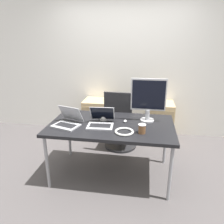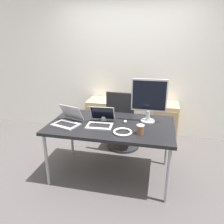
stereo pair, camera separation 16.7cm
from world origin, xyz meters
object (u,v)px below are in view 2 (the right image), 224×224
at_px(cabinet_left, 100,117).
at_px(laptop_right, 68,120).
at_px(office_chair, 123,128).
at_px(cable_coil, 123,132).
at_px(cabinet_right, 165,122).
at_px(laptop_left, 101,121).
at_px(coffee_cup_white, 104,117).
at_px(monitor, 149,99).
at_px(mouse, 125,121).
at_px(coffee_cup_brown, 140,129).

height_order(cabinet_left, laptop_right, laptop_right).
relative_size(office_chair, cable_coil, 4.56).
relative_size(cabinet_right, laptop_left, 1.97).
relative_size(office_chair, coffee_cup_white, 11.04).
distance_m(cabinet_right, coffee_cup_white, 1.49).
relative_size(cabinet_left, laptop_left, 1.97).
relative_size(cabinet_left, monitor, 1.23).
bearing_deg(cabinet_left, mouse, -59.59).
bearing_deg(coffee_cup_brown, laptop_right, 173.75).
height_order(monitor, cable_coil, monitor).
xyz_separation_m(laptop_left, laptop_right, (-0.43, -0.06, 0.00)).
height_order(laptop_right, coffee_cup_white, laptop_right).
bearing_deg(mouse, coffee_cup_white, 173.84).
distance_m(cabinet_left, coffee_cup_white, 1.28).
distance_m(coffee_cup_white, cable_coil, 0.49).
relative_size(laptop_left, monitor, 0.63).
xyz_separation_m(cabinet_right, coffee_cup_brown, (-0.32, -1.47, 0.47)).
bearing_deg(coffee_cup_brown, mouse, 126.55).
bearing_deg(coffee_cup_white, laptop_left, -89.37).
xyz_separation_m(cabinet_left, cabinet_right, (1.24, 0.00, 0.00)).
height_order(laptop_left, coffee_cup_brown, laptop_left).
height_order(office_chair, laptop_right, office_chair).
bearing_deg(cable_coil, cabinet_left, 115.27).
relative_size(laptop_left, laptop_right, 0.86).
bearing_deg(cabinet_right, mouse, -115.50).
xyz_separation_m(cabinet_left, coffee_cup_white, (0.38, -1.13, 0.46)).
relative_size(cabinet_right, coffee_cup_brown, 6.33).
xyz_separation_m(office_chair, cable_coil, (0.18, -1.02, 0.40)).
height_order(cabinet_left, mouse, mouse).
xyz_separation_m(monitor, coffee_cup_white, (-0.59, -0.07, -0.27)).
bearing_deg(coffee_cup_brown, cabinet_left, 121.78).
bearing_deg(cabinet_right, monitor, -103.98).
height_order(laptop_left, coffee_cup_white, laptop_left).
bearing_deg(coffee_cup_white, office_chair, 77.28).
relative_size(cabinet_left, mouse, 11.16).
relative_size(cabinet_left, laptop_right, 1.70).
distance_m(cabinet_left, laptop_right, 1.44).
height_order(laptop_right, coffee_cup_brown, laptop_right).
distance_m(mouse, coffee_cup_white, 0.30).
relative_size(monitor, cable_coil, 2.54).
xyz_separation_m(mouse, coffee_cup_white, (-0.30, 0.03, 0.03)).
bearing_deg(coffee_cup_white, monitor, 6.44).
distance_m(cabinet_left, coffee_cup_brown, 1.80).
bearing_deg(laptop_left, cabinet_right, 56.95).
height_order(coffee_cup_white, coffee_cup_brown, coffee_cup_brown).
bearing_deg(coffee_cup_white, coffee_cup_brown, -32.87).
bearing_deg(mouse, cabinet_left, 120.41).
bearing_deg(monitor, mouse, -161.08).
xyz_separation_m(laptop_right, coffee_cup_white, (0.43, 0.24, -0.00)).
relative_size(laptop_right, monitor, 0.72).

